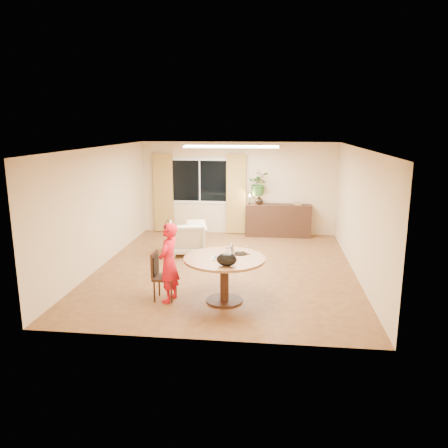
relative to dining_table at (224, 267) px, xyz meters
name	(u,v)px	position (x,y,z in m)	size (l,w,h in m)	color
floor	(225,269)	(-0.19, 1.80, -0.64)	(6.50, 6.50, 0.00)	brown
ceiling	(225,148)	(-0.19, 1.80, 1.96)	(6.50, 6.50, 0.00)	white
wall_back	(238,188)	(-0.19, 5.05, 0.66)	(5.50, 5.50, 0.00)	beige
wall_left	(100,207)	(-2.94, 1.80, 0.66)	(6.50, 6.50, 0.00)	beige
wall_right	(359,213)	(2.56, 1.80, 0.66)	(6.50, 6.50, 0.00)	beige
window	(200,181)	(-1.29, 5.03, 0.86)	(1.70, 0.03, 1.30)	white
curtain_left	(163,193)	(-2.34, 4.95, 0.51)	(0.55, 0.08, 2.25)	olive
curtain_right	(236,194)	(-0.24, 4.95, 0.51)	(0.55, 0.08, 2.25)	olive
ceiling_panel	(231,147)	(-0.19, 3.00, 1.93)	(2.20, 0.35, 0.05)	white
dining_table	(224,267)	(0.00, 0.00, 0.00)	(1.42, 1.42, 0.81)	brown
dining_chair	(165,276)	(-1.06, -0.03, -0.20)	(0.42, 0.38, 0.87)	black
child	(169,263)	(-0.97, -0.08, 0.07)	(0.34, 0.51, 1.41)	red
laptop	(223,251)	(-0.02, -0.05, 0.30)	(0.39, 0.26, 0.26)	#B7B7BC
tumbler	(227,251)	(0.02, 0.26, 0.22)	(0.07, 0.07, 0.10)	white
wine_glass	(248,249)	(0.40, 0.24, 0.27)	(0.07, 0.07, 0.19)	white
pot_lid	(240,253)	(0.26, 0.24, 0.19)	(0.23, 0.23, 0.04)	white
handbag	(227,260)	(0.09, -0.46, 0.28)	(0.33, 0.19, 0.22)	black
armchair	(187,238)	(-1.24, 2.84, -0.25)	(0.83, 0.86, 0.78)	beige
throw	(197,222)	(-0.99, 2.81, 0.16)	(0.45, 0.55, 0.03)	beige
sideboard	(278,220)	(0.97, 4.81, -0.19)	(1.80, 0.44, 0.90)	black
vase	(259,200)	(0.41, 4.81, 0.39)	(0.24, 0.24, 0.25)	black
bouquet	(259,184)	(0.41, 4.81, 0.84)	(0.59, 0.51, 0.66)	#3C6D29
book_stack	(298,203)	(1.48, 4.81, 0.31)	(0.21, 0.16, 0.09)	brown
desk_lamp	(250,198)	(0.16, 4.76, 0.43)	(0.14, 0.14, 0.33)	black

